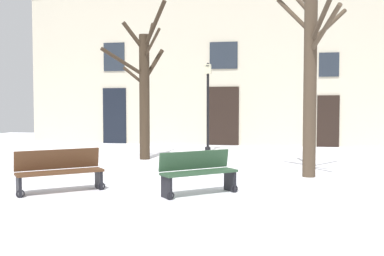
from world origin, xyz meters
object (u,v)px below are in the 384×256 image
tree_center (144,86)px  bench_back_to_back_left (198,172)px  bench_far_corner (60,170)px  tree_foreground (310,71)px  streetlamp (208,97)px

tree_center → bench_back_to_back_left: tree_center is taller
tree_center → bench_far_corner: (-0.09, -5.79, -1.99)m
tree_foreground → bench_far_corner: bearing=-149.8°
bench_far_corner → tree_foreground: bearing=-10.1°
tree_foreground → tree_center: bearing=152.6°
bench_back_to_back_left → bench_far_corner: (-2.92, -0.32, -0.01)m
streetlamp → tree_foreground: bearing=-57.2°
tree_center → bench_back_to_back_left: size_ratio=3.34×
tree_foreground → bench_far_corner: (-5.30, -3.08, -2.24)m
bench_back_to_back_left → bench_far_corner: bearing=145.3°
tree_center → bench_back_to_back_left: (2.82, -5.47, -1.98)m
tree_foreground → bench_back_to_back_left: size_ratio=3.41×
streetlamp → bench_back_to_back_left: size_ratio=2.24×
streetlamp → bench_far_corner: size_ratio=2.07×
tree_foreground → bench_far_corner: size_ratio=3.15×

